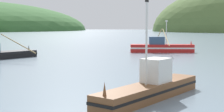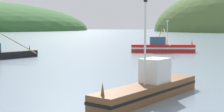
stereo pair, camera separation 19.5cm
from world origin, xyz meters
name	(u,v)px [view 2 (the right image)]	position (x,y,z in m)	size (l,w,h in m)	color
fishing_boat_brown	(150,88)	(3.70, 13.97, 0.67)	(6.45, 8.82, 5.88)	brown
fishing_boat_red	(162,47)	(6.14, 47.51, 0.83)	(10.19, 17.13, 5.09)	red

